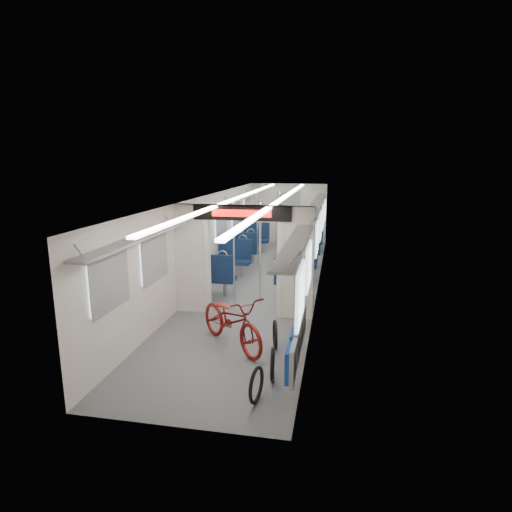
# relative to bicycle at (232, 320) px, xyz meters

# --- Properties ---
(carriage) EXTENTS (12.00, 12.02, 2.31)m
(carriage) POSITION_rel_bicycle_xyz_m (-0.15, 3.35, 1.02)
(carriage) COLOR #515456
(carriage) RESTS_ON ground
(bicycle) EXTENTS (1.76, 1.74, 0.96)m
(bicycle) POSITION_rel_bicycle_xyz_m (0.00, 0.00, 0.00)
(bicycle) COLOR maroon
(bicycle) RESTS_ON ground
(flip_bench) EXTENTS (0.12, 2.11, 0.52)m
(flip_bench) POSITION_rel_bicycle_xyz_m (1.20, -0.77, 0.10)
(flip_bench) COLOR gray
(flip_bench) RESTS_ON carriage
(bike_hoop_a) EXTENTS (0.13, 0.51, 0.51)m
(bike_hoop_a) POSITION_rel_bicycle_xyz_m (0.75, -1.65, -0.25)
(bike_hoop_a) COLOR black
(bike_hoop_a) RESTS_ON ground
(bike_hoop_b) EXTENTS (0.10, 0.50, 0.50)m
(bike_hoop_b) POSITION_rel_bicycle_xyz_m (0.87, -1.03, -0.26)
(bike_hoop_b) COLOR black
(bike_hoop_b) RESTS_ON ground
(bike_hoop_c) EXTENTS (0.17, 0.51, 0.51)m
(bike_hoop_c) POSITION_rel_bicycle_xyz_m (0.75, 0.05, -0.25)
(bike_hoop_c) COLOR black
(bike_hoop_c) RESTS_ON ground
(seat_bay_near_left) EXTENTS (0.94, 2.23, 1.15)m
(seat_bay_near_left) POSITION_rel_bicycle_xyz_m (-1.09, 3.64, 0.08)
(seat_bay_near_left) COLOR #0C1B38
(seat_bay_near_left) RESTS_ON ground
(seat_bay_near_right) EXTENTS (0.91, 2.06, 1.10)m
(seat_bay_near_right) POSITION_rel_bicycle_xyz_m (0.78, 3.71, 0.06)
(seat_bay_near_right) COLOR #0C1B38
(seat_bay_near_right) RESTS_ON ground
(seat_bay_far_left) EXTENTS (0.94, 2.21, 1.14)m
(seat_bay_far_left) POSITION_rel_bicycle_xyz_m (-1.09, 6.90, 0.08)
(seat_bay_far_left) COLOR #0C1B38
(seat_bay_far_left) RESTS_ON ground
(seat_bay_far_right) EXTENTS (0.94, 2.22, 1.15)m
(seat_bay_far_right) POSITION_rel_bicycle_xyz_m (0.78, 7.13, 0.08)
(seat_bay_far_right) COLOR #0C1B38
(seat_bay_far_right) RESTS_ON ground
(stanchion_near_left) EXTENTS (0.04, 0.04, 2.30)m
(stanchion_near_left) POSITION_rel_bicycle_xyz_m (-0.51, 2.27, 0.67)
(stanchion_near_left) COLOR silver
(stanchion_near_left) RESTS_ON ground
(stanchion_near_right) EXTENTS (0.05, 0.05, 2.30)m
(stanchion_near_right) POSITION_rel_bicycle_xyz_m (0.09, 2.22, 0.67)
(stanchion_near_right) COLOR silver
(stanchion_near_right) RESTS_ON ground
(stanchion_far_left) EXTENTS (0.04, 0.04, 2.30)m
(stanchion_far_left) POSITION_rel_bicycle_xyz_m (-0.56, 5.40, 0.67)
(stanchion_far_left) COLOR silver
(stanchion_far_left) RESTS_ON ground
(stanchion_far_right) EXTENTS (0.04, 0.04, 2.30)m
(stanchion_far_right) POSITION_rel_bicycle_xyz_m (0.10, 5.21, 0.67)
(stanchion_far_right) COLOR silver
(stanchion_far_right) RESTS_ON ground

